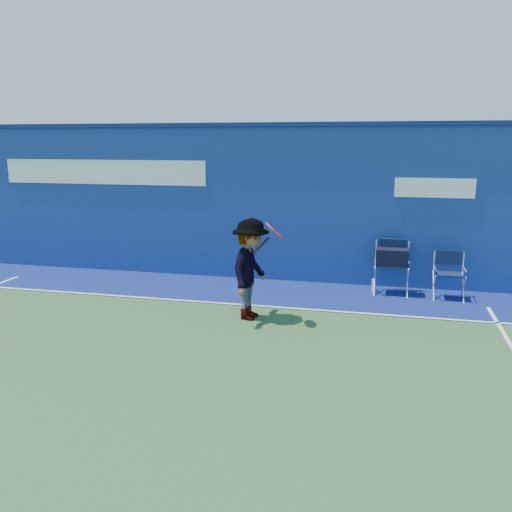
% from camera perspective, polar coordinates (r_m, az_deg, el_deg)
% --- Properties ---
extents(ground, '(80.00, 80.00, 0.00)m').
position_cam_1_polar(ground, '(6.57, -12.92, -12.87)').
color(ground, '#2E502B').
rests_on(ground, ground).
extents(stadium_wall, '(24.00, 0.50, 3.08)m').
position_cam_1_polar(stadium_wall, '(10.92, -1.20, 5.81)').
color(stadium_wall, navy).
rests_on(stadium_wall, ground).
extents(out_of_bounds_strip, '(24.00, 1.80, 0.01)m').
position_cam_1_polar(out_of_bounds_strip, '(10.17, -2.70, -3.55)').
color(out_of_bounds_strip, navy).
rests_on(out_of_bounds_strip, ground).
extents(court_lines, '(24.00, 12.00, 0.01)m').
position_cam_1_polar(court_lines, '(7.06, -10.74, -10.86)').
color(court_lines, white).
rests_on(court_lines, out_of_bounds_strip).
extents(directors_chair_left, '(0.58, 0.53, 0.98)m').
position_cam_1_polar(directors_chair_left, '(10.11, 14.06, -1.59)').
color(directors_chair_left, silver).
rests_on(directors_chair_left, ground).
extents(directors_chair_right, '(0.49, 0.44, 0.83)m').
position_cam_1_polar(directors_chair_right, '(10.11, 19.59, -2.85)').
color(directors_chair_right, silver).
rests_on(directors_chair_right, ground).
extents(water_bottle, '(0.07, 0.07, 0.25)m').
position_cam_1_polar(water_bottle, '(10.19, 12.27, -3.08)').
color(water_bottle, silver).
rests_on(water_bottle, ground).
extents(tennis_player, '(0.94, 1.07, 1.58)m').
position_cam_1_polar(tennis_player, '(8.36, -0.56, -1.38)').
color(tennis_player, '#EA4738').
rests_on(tennis_player, ground).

